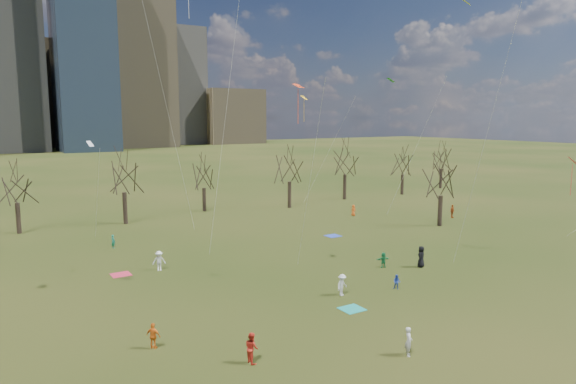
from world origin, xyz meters
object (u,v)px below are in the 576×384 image
blanket_teal (352,309)px  person_1 (409,341)px  person_2 (252,348)px  blanket_crimson (121,275)px  blanket_navy (333,236)px  person_4 (153,336)px

blanket_teal → person_1: bearing=-103.7°
person_1 → person_2: (-7.95, 3.92, 0.02)m
blanket_teal → person_1: (-1.77, -7.26, 0.82)m
blanket_teal → blanket_crimson: size_ratio=1.00×
blanket_crimson → person_2: (2.12, -20.11, 0.85)m
blanket_navy → person_1: bearing=-118.5°
person_1 → person_4: person_1 is taller
blanket_navy → person_1: person_1 is taller
person_4 → blanket_navy: bearing=-96.9°
blanket_navy → person_4: size_ratio=1.03×
blanket_crimson → person_2: bearing=-84.0°
blanket_teal → person_2: 10.32m
blanket_navy → blanket_crimson: 24.39m
blanket_navy → person_2: bearing=-134.9°
person_2 → person_4: size_ratio=1.11×
blanket_teal → blanket_navy: bearing=56.6°
blanket_crimson → person_4: 15.70m
blanket_navy → blanket_teal: bearing=-123.4°
blanket_navy → person_4: bearing=-146.0°
blanket_navy → person_4: (-26.26, -17.69, 0.76)m
blanket_navy → person_1: size_ratio=0.95×
blanket_teal → person_1: size_ratio=0.95×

